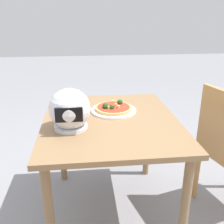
# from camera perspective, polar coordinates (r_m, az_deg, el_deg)

# --- Properties ---
(ground_plane) EXTENTS (14.00, 14.00, 0.00)m
(ground_plane) POSITION_cam_1_polar(r_m,az_deg,el_deg) (2.01, -0.30, -20.69)
(ground_plane) COLOR gray
(dining_table) EXTENTS (0.83, 0.97, 0.72)m
(dining_table) POSITION_cam_1_polar(r_m,az_deg,el_deg) (1.66, -0.34, -4.51)
(dining_table) COLOR olive
(dining_table) RESTS_ON ground
(pizza_plate) EXTENTS (0.30, 0.30, 0.01)m
(pizza_plate) POSITION_cam_1_polar(r_m,az_deg,el_deg) (1.75, 0.32, 0.37)
(pizza_plate) COLOR white
(pizza_plate) RESTS_ON dining_table
(pizza) EXTENTS (0.25, 0.25, 0.06)m
(pizza) POSITION_cam_1_polar(r_m,az_deg,el_deg) (1.74, 0.27, 0.96)
(pizza) COLOR tan
(pizza) RESTS_ON pizza_plate
(motorcycle_helmet) EXTENTS (0.23, 0.23, 0.23)m
(motorcycle_helmet) POSITION_cam_1_polar(r_m,az_deg,el_deg) (1.48, -9.19, 0.44)
(motorcycle_helmet) COLOR silver
(motorcycle_helmet) RESTS_ON dining_table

